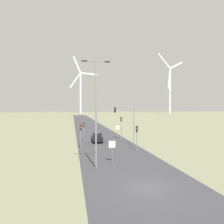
{
  "coord_description": "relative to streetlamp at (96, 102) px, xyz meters",
  "views": [
    {
      "loc": [
        -5.86,
        -16.46,
        6.45
      ],
      "look_at": [
        0.0,
        15.57,
        5.76
      ],
      "focal_mm": 35.0,
      "sensor_mm": 36.0,
      "label": 1
    }
  ],
  "objects": [
    {
      "name": "road_surface",
      "position": [
        3.39,
        41.53,
        -7.0
      ],
      "size": [
        10.0,
        240.0,
        0.01
      ],
      "color": "#38383D",
      "rests_on": "ground"
    },
    {
      "name": "traffic_light_post_near_right",
      "position": [
        6.95,
        8.07,
        -4.28
      ],
      "size": [
        0.28,
        0.33,
        3.71
      ],
      "color": "gray",
      "rests_on": "ground"
    },
    {
      "name": "wind_turbine_left",
      "position": [
        6.42,
        212.92,
        19.96
      ],
      "size": [
        30.19,
        10.49,
        61.46
      ],
      "color": "silver",
      "rests_on": "ground"
    },
    {
      "name": "car_approaching",
      "position": [
        2.03,
        17.14,
        -6.1
      ],
      "size": [
        1.88,
        4.11,
        1.83
      ],
      "color": "black",
      "rests_on": "ground"
    },
    {
      "name": "traffic_light_post_near_left",
      "position": [
        -1.15,
        11.25,
        -4.24
      ],
      "size": [
        0.28,
        0.34,
        3.78
      ],
      "color": "gray",
      "rests_on": "ground"
    },
    {
      "name": "traffic_light_post_mid_left",
      "position": [
        -0.27,
        20.01,
        -4.43
      ],
      "size": [
        0.28,
        0.34,
        3.5
      ],
      "color": "gray",
      "rests_on": "ground"
    },
    {
      "name": "stop_sign_far",
      "position": [
        6.85,
        21.69,
        -5.17
      ],
      "size": [
        0.81,
        0.07,
        2.63
      ],
      "color": "gray",
      "rests_on": "ground"
    },
    {
      "name": "traffic_light_mast_overhead",
      "position": [
        6.48,
        12.32,
        -2.26
      ],
      "size": [
        3.84,
        0.35,
        6.83
      ],
      "color": "gray",
      "rests_on": "ground"
    },
    {
      "name": "streetlamp",
      "position": [
        0.0,
        0.0,
        0.0
      ],
      "size": [
        3.13,
        0.32,
        11.41
      ],
      "color": "gray",
      "rests_on": "ground"
    },
    {
      "name": "ground_plane",
      "position": [
        3.39,
        -6.47,
        -7.01
      ],
      "size": [
        600.0,
        600.0,
        0.0
      ],
      "primitive_type": "plane",
      "color": "#757A5B"
    },
    {
      "name": "traffic_light_post_mid_right",
      "position": [
        7.19,
        19.6,
        -3.7
      ],
      "size": [
        0.28,
        0.34,
        4.54
      ],
      "color": "gray",
      "rests_on": "ground"
    },
    {
      "name": "stop_sign_near",
      "position": [
        2.12,
        2.14,
        -5.24
      ],
      "size": [
        0.81,
        0.07,
        2.52
      ],
      "color": "gray",
      "rests_on": "ground"
    },
    {
      "name": "wind_turbine_center",
      "position": [
        97.43,
        189.29,
        22.22
      ],
      "size": [
        34.63,
        16.0,
        60.47
      ],
      "color": "silver",
      "rests_on": "ground"
    }
  ]
}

